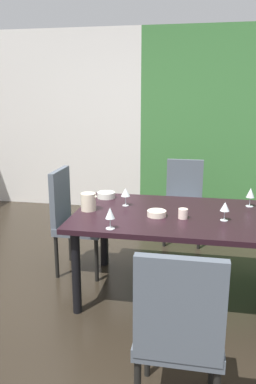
{
  "coord_description": "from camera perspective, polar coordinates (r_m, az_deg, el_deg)",
  "views": [
    {
      "loc": [
        0.88,
        -2.6,
        1.66
      ],
      "look_at": [
        0.32,
        0.43,
        0.85
      ],
      "focal_mm": 35.0,
      "sensor_mm": 36.0,
      "label": 1
    }
  ],
  "objects": [
    {
      "name": "ground_plane",
      "position": [
        3.21,
        -7.29,
        -16.74
      ],
      "size": [
        5.67,
        5.59,
        0.02
      ],
      "primitive_type": "cube",
      "color": "black"
    },
    {
      "name": "back_panel_interior",
      "position": [
        5.81,
        -12.56,
        10.55
      ],
      "size": [
        2.91,
        0.1,
        2.54
      ],
      "primitive_type": "cube",
      "color": "silver",
      "rests_on": "ground_plane"
    },
    {
      "name": "garden_window_panel",
      "position": [
        5.39,
        16.92,
        9.98
      ],
      "size": [
        2.76,
        0.1,
        2.54
      ],
      "primitive_type": "cube",
      "color": "#3C7639",
      "rests_on": "ground_plane"
    },
    {
      "name": "dining_table",
      "position": [
        3.09,
        8.35,
        -4.63
      ],
      "size": [
        1.76,
        1.06,
        0.72
      ],
      "color": "black",
      "rests_on": "ground_plane"
    },
    {
      "name": "chair_head_far",
      "position": [
        4.35,
        8.49,
        -0.64
      ],
      "size": [
        0.44,
        0.45,
        0.93
      ],
      "rotation": [
        0.0,
        0.0,
        3.14
      ],
      "color": "#4E5660",
      "rests_on": "ground_plane"
    },
    {
      "name": "chair_left_far",
      "position": [
        3.56,
        -8.39,
        -3.72
      ],
      "size": [
        0.45,
        0.44,
        0.99
      ],
      "rotation": [
        0.0,
        0.0,
        -1.57
      ],
      "color": "#4E5660",
      "rests_on": "ground_plane"
    },
    {
      "name": "chair_head_near",
      "position": [
        1.99,
        7.81,
        -19.91
      ],
      "size": [
        0.44,
        0.44,
        0.97
      ],
      "color": "#4E5660",
      "rests_on": "ground_plane"
    },
    {
      "name": "wine_glass_front",
      "position": [
        2.94,
        14.56,
        -2.23
      ],
      "size": [
        0.07,
        0.07,
        0.15
      ],
      "color": "silver",
      "rests_on": "dining_table"
    },
    {
      "name": "wine_glass_east",
      "position": [
        3.37,
        18.17,
        -0.19
      ],
      "size": [
        0.07,
        0.07,
        0.16
      ],
      "color": "silver",
      "rests_on": "dining_table"
    },
    {
      "name": "wine_glass_center",
      "position": [
        2.67,
        -2.75,
        -3.33
      ],
      "size": [
        0.07,
        0.07,
        0.16
      ],
      "color": "silver",
      "rests_on": "dining_table"
    },
    {
      "name": "wine_glass_left",
      "position": [
        3.22,
        -0.37,
        -0.09
      ],
      "size": [
        0.08,
        0.08,
        0.16
      ],
      "color": "silver",
      "rests_on": "dining_table"
    },
    {
      "name": "serving_bowl_right",
      "position": [
        2.98,
        4.39,
        -3.26
      ],
      "size": [
        0.15,
        0.15,
        0.05
      ],
      "primitive_type": "cylinder",
      "color": "#F2E2CA",
      "rests_on": "dining_table"
    },
    {
      "name": "serving_bowl_rear",
      "position": [
        3.5,
        -3.36,
        -0.46
      ],
      "size": [
        0.17,
        0.17,
        0.05
      ],
      "primitive_type": "cylinder",
      "color": "white",
      "rests_on": "dining_table"
    },
    {
      "name": "cup_north",
      "position": [
        2.95,
        8.38,
        -3.28
      ],
      "size": [
        0.07,
        0.07,
        0.08
      ],
      "primitive_type": "cylinder",
      "color": "#F7DBCA",
      "rests_on": "dining_table"
    },
    {
      "name": "pitcher_near_shelf",
      "position": [
        3.12,
        -6.04,
        -1.48
      ],
      "size": [
        0.14,
        0.13,
        0.15
      ],
      "color": "beige",
      "rests_on": "dining_table"
    }
  ]
}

